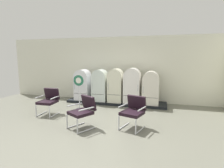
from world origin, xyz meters
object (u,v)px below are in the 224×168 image
Objects in this scene: refrigerator_2 at (116,84)px; sign_stand at (79,94)px; armchair_right at (134,110)px; refrigerator_4 at (151,87)px; armchair_center at (83,110)px; refrigerator_3 at (132,85)px; armchair_left at (49,100)px; refrigerator_0 at (83,84)px; refrigerator_1 at (100,84)px.

sign_stand is at bearing -134.41° from refrigerator_2.
refrigerator_2 reaches higher than armchair_right.
armchair_center is at bearing -121.38° from refrigerator_4.
refrigerator_3 reaches higher than refrigerator_4.
sign_stand is (0.82, 0.84, 0.11)m from armchair_left.
refrigerator_4 is at bearing 0.88° from refrigerator_2.
refrigerator_4 is (1.54, 0.02, -0.05)m from refrigerator_2.
armchair_right is at bearing -41.93° from refrigerator_0.
refrigerator_3 is 1.60× the size of armchair_center.
armchair_center is (-1.78, -2.92, -0.30)m from refrigerator_4.
armchair_right is (1.93, -2.51, -0.32)m from refrigerator_1.
armchair_right is at bearing -8.10° from armchair_left.
armchair_left is (-3.55, -2.08, -0.30)m from refrigerator_4.
armchair_left is at bearing -121.86° from refrigerator_1.
refrigerator_2 is at bearing 115.54° from armchair_right.
armchair_center is at bearing -25.58° from armchair_left.
armchair_center is 1.93m from sign_stand.
refrigerator_3 is at bearing 2.80° from refrigerator_2.
armchair_center is at bearing -94.84° from refrigerator_2.
armchair_right is at bearing -97.57° from refrigerator_4.
refrigerator_0 is 0.99× the size of refrigerator_1.
refrigerator_4 is 3.44m from armchair_center.
armchair_left is at bearing -101.50° from refrigerator_0.
refrigerator_3 is at bearing 179.08° from refrigerator_4.
refrigerator_2 is 1.06× the size of refrigerator_4.
refrigerator_1 is at bearing 99.58° from armchair_center.
sign_stand is (-2.39, 1.29, 0.11)m from armchair_right.
refrigerator_4 is 4.12m from armchair_left.
refrigerator_4 is 1.47× the size of armchair_center.
refrigerator_1 reaches higher than armchair_center.
sign_stand is at bearing 151.60° from armchair_right.
refrigerator_2 is at bearing 45.59° from sign_stand.
armchair_center is (-0.25, -2.90, -0.36)m from refrigerator_2.
refrigerator_4 reaches higher than armchair_center.
armchair_center is (1.35, -2.90, -0.31)m from refrigerator_0.
refrigerator_4 reaches higher than armchair_left.
refrigerator_3 reaches higher than refrigerator_0.
refrigerator_1 is 1.02× the size of refrigerator_4.
armchair_left is at bearing -134.38° from refrigerator_2.
refrigerator_1 reaches higher than refrigerator_4.
armchair_left is at bearing 154.42° from armchair_center.
refrigerator_0 is 0.93× the size of refrigerator_3.
armchair_right is (2.79, -2.51, -0.31)m from refrigerator_0.
refrigerator_1 is 0.74m from refrigerator_2.
armchair_right is 1.00× the size of armchair_center.
refrigerator_1 is at bearing -179.86° from refrigerator_2.
refrigerator_1 is at bearing 127.62° from armchair_right.
refrigerator_3 reaches higher than armchair_left.
armchair_center is at bearing -80.42° from refrigerator_1.
refrigerator_0 is 1.59m from refrigerator_2.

